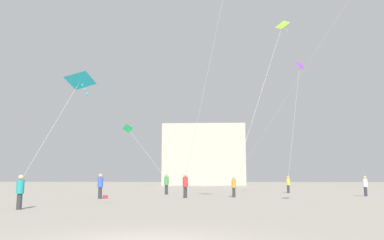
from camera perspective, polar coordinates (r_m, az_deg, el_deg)
The scene contains 13 objects.
person_in_blue at distance 28.33m, azimuth -13.41°, elevation -9.33°, with size 0.38×0.38×1.74m.
person_in_orange at distance 29.84m, azimuth 6.19°, elevation -9.64°, with size 0.34×0.34×1.57m.
person_in_white at distance 34.24m, azimuth 24.24°, elevation -8.76°, with size 0.35×0.35×1.62m.
person_in_yellow at distance 39.60m, azimuth 14.03°, elevation -9.11°, with size 0.36×0.36×1.66m.
person_in_teal at distance 19.76m, azimuth -24.07°, elevation -9.47°, with size 0.34×0.34×1.58m.
person_in_red at distance 28.63m, azimuth -1.00°, elevation -9.50°, with size 0.39×0.39×1.78m.
person_in_green at distance 34.85m, azimuth -3.80°, elevation -9.28°, with size 0.40×0.40×1.84m.
kite_violet_diamond at distance 40.45m, azimuth 15.64°, elevation 7.66°, with size 1.99×1.56×11.82m.
kite_emerald_delta at distance 45.00m, azimuth -9.34°, elevation -1.42°, with size 6.35×9.68×6.21m.
kite_cyan_delta at distance 17.55m, azimuth -16.29°, elevation 5.38°, with size 3.78×2.21×4.62m.
kite_lime_delta at distance 33.15m, azimuth 13.00°, elevation 12.84°, with size 4.71×1.15×12.91m.
building_left_hall at distance 83.34m, azimuth 1.77°, elevation -5.20°, with size 17.35×8.26×12.79m.
handbag_beside_flyer at distance 28.35m, azimuth -12.72°, elevation -11.04°, with size 0.32×0.14×0.24m, color maroon.
Camera 1 is at (1.60, -8.62, 1.41)m, focal length 36.08 mm.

